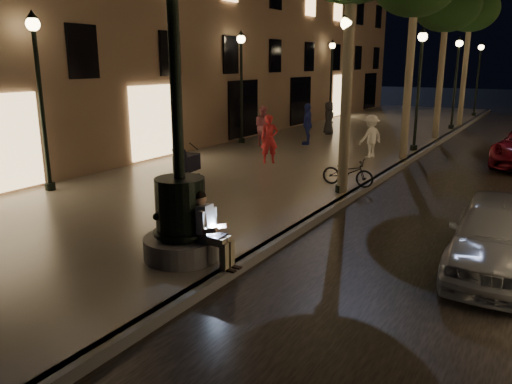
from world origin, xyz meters
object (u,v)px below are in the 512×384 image
Objects in this scene: lamp_curb_a at (345,80)px; lamp_curb_b at (420,74)px; fountain_lamppost at (180,204)px; tree_third at (447,6)px; bicycle at (348,172)px; lamp_curb_d at (479,69)px; pedestrian_dark at (329,118)px; tree_far at (471,10)px; pedestrian_white at (371,136)px; car_front at (500,235)px; seated_man_laptop at (208,226)px; stroller at (187,163)px; pedestrian_red at (269,139)px; lamp_left_c at (331,70)px; pedestrian_pink at (263,126)px; lamp_left_a at (39,80)px; pedestrian_blue at (307,124)px; lamp_curb_c at (457,71)px; lamp_left_b at (241,73)px.

lamp_curb_a and lamp_curb_b have the same top height.
fountain_lamppost is 0.72× the size of tree_third.
lamp_curb_a is 2.75m from bicycle.
fountain_lamppost reaches higher than lamp_curb_d.
lamp_curb_d is at bearing -29.30° from pedestrian_dark.
tree_far is 13.67m from pedestrian_white.
pedestrian_white is at bearing 91.61° from fountain_lamppost.
tree_far is 1.83× the size of car_front.
seated_man_laptop is 24.63m from tree_far.
stroller is 0.73× the size of pedestrian_dark.
fountain_lamppost is 14.16m from lamp_curb_b.
pedestrian_dark is 10.89m from bicycle.
lamp_left_c is at bearing 66.61° from pedestrian_red.
pedestrian_pink is 4.76m from pedestrian_white.
pedestrian_red reaches higher than stroller.
stroller is (2.72, 2.73, -2.45)m from lamp_left_a.
fountain_lamppost is 13.57m from pedestrian_blue.
stroller is at bearing 112.83° from bicycle.
car_front reaches higher than stroller.
pedestrian_white reaches higher than stroller.
seated_man_laptop is (0.61, 0.00, -0.31)m from fountain_lamppost.
lamp_curb_d is 18.66m from pedestrian_white.
seated_man_laptop is at bearing -90.36° from lamp_curb_b.
lamp_curb_a is (0.00, -12.00, -2.90)m from tree_third.
pedestrian_blue is at bearing -115.81° from pedestrian_pink.
lamp_curb_c is at bearing 70.46° from lamp_left_a.
bicycle is at bearing 34.39° from lamp_left_a.
tree_third is at bearing -90.76° from tree_far.
lamp_left_c reaches higher than bicycle.
lamp_curb_b and lamp_left_c have the same top height.
fountain_lamppost reaches higher than lamp_left_a.
fountain_lamppost reaches higher than lamp_left_c.
lamp_curb_d is 28.89m from lamp_left_a.
lamp_left_b and lamp_left_c have the same top height.
lamp_curb_c is 2.69× the size of pedestrian_blue.
pedestrian_red is at bearing -15.76° from pedestrian_white.
pedestrian_dark is at bearing -131.93° from lamp_curb_c.
lamp_left_a reaches higher than car_front.
lamp_curb_c is at bearing 90.00° from lamp_curb_a.
bicycle is (-0.18, -17.21, -5.83)m from tree_far.
pedestrian_blue is (-0.00, 8.33, 0.31)m from stroller.
lamp_left_b is at bearing 90.00° from lamp_left_a.
lamp_left_b is at bearing 97.17° from pedestrian_red.
seated_man_laptop is at bearing -90.40° from tree_far.
seated_man_laptop is at bearing -72.32° from lamp_left_c.
lamp_left_b reaches higher than pedestrian_white.
lamp_curb_d is at bearing 68.47° from lamp_left_b.
pedestrian_blue is at bearing 76.20° from lamp_left_a.
stroller reaches higher than bicycle.
lamp_curb_a is 9.30m from lamp_left_b.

